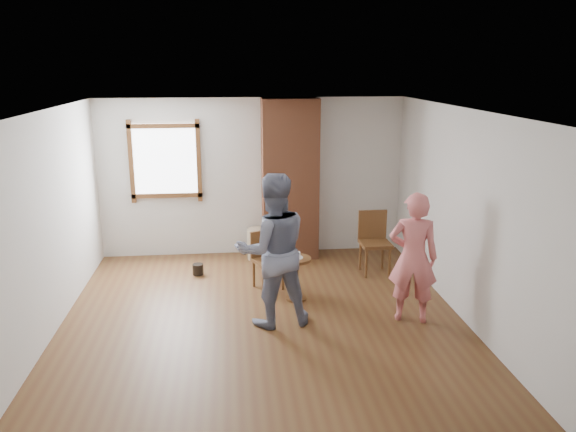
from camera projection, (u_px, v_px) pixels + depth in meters
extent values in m
plane|color=brown|center=(264.00, 323.00, 6.98)|extent=(5.50, 5.50, 0.00)
cube|color=silver|center=(252.00, 177.00, 9.28)|extent=(5.00, 0.04, 2.60)
cube|color=silver|center=(43.00, 228.00, 6.39)|extent=(0.04, 5.50, 2.60)
cube|color=silver|center=(465.00, 216.00, 6.89)|extent=(0.04, 5.50, 2.60)
cube|color=white|center=(261.00, 111.00, 6.30)|extent=(5.00, 5.50, 0.04)
cube|color=brown|center=(165.00, 161.00, 9.02)|extent=(1.14, 0.06, 1.34)
cube|color=white|center=(165.00, 161.00, 9.04)|extent=(1.00, 0.02, 1.20)
cube|color=#9A5636|center=(290.00, 180.00, 9.10)|extent=(0.90, 0.50, 2.60)
cylinder|color=tan|center=(259.00, 244.00, 9.23)|extent=(0.47, 0.47, 0.51)
cylinder|color=black|center=(198.00, 269.00, 8.56)|extent=(0.21, 0.21, 0.17)
cube|color=brown|center=(268.00, 261.00, 7.96)|extent=(0.50, 0.50, 0.05)
cylinder|color=brown|center=(263.00, 280.00, 7.81)|extent=(0.04, 0.04, 0.41)
cylinder|color=brown|center=(283.00, 276.00, 7.95)|extent=(0.04, 0.04, 0.41)
cylinder|color=brown|center=(254.00, 273.00, 8.07)|extent=(0.04, 0.04, 0.41)
cylinder|color=brown|center=(273.00, 269.00, 8.21)|extent=(0.04, 0.04, 0.41)
cube|color=brown|center=(263.00, 244.00, 8.05)|extent=(0.37, 0.18, 0.41)
cube|color=brown|center=(375.00, 244.00, 8.52)|extent=(0.45, 0.45, 0.05)
cylinder|color=brown|center=(366.00, 263.00, 8.38)|extent=(0.04, 0.04, 0.47)
cylinder|color=brown|center=(389.00, 262.00, 8.43)|extent=(0.04, 0.04, 0.47)
cylinder|color=brown|center=(360.00, 255.00, 8.73)|extent=(0.04, 0.04, 0.47)
cylinder|color=brown|center=(383.00, 254.00, 8.77)|extent=(0.04, 0.04, 0.47)
cube|color=brown|center=(372.00, 225.00, 8.65)|extent=(0.44, 0.05, 0.47)
cylinder|color=brown|center=(296.00, 259.00, 7.53)|extent=(0.40, 0.40, 0.04)
cylinder|color=brown|center=(296.00, 279.00, 7.60)|extent=(0.06, 0.06, 0.54)
cylinder|color=brown|center=(296.00, 298.00, 7.67)|extent=(0.28, 0.28, 0.03)
cylinder|color=white|center=(296.00, 257.00, 7.52)|extent=(0.18, 0.18, 0.01)
cube|color=white|center=(297.00, 255.00, 7.51)|extent=(0.08, 0.07, 0.06)
imported|color=#121533|center=(273.00, 250.00, 6.74)|extent=(1.02, 0.86, 1.89)
imported|color=#DD6E6F|center=(413.00, 258.00, 6.86)|extent=(0.68, 0.54, 1.64)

